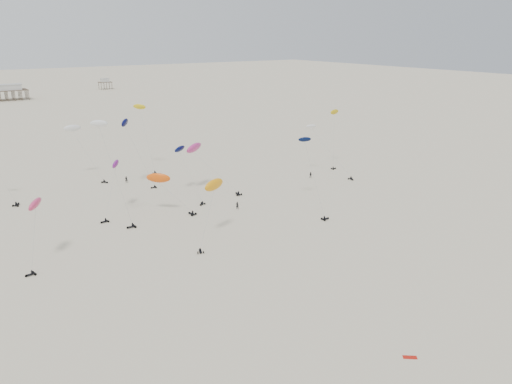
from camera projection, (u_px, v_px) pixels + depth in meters
ground_plane at (100, 138)px, 199.49m from camera, size 900.00×900.00×0.00m
pavilion_main at (9, 93)px, 311.55m from camera, size 21.00×13.00×9.80m
pavilion_small at (105, 84)px, 372.67m from camera, size 9.00×7.00×8.00m
rig_0 at (78, 138)px, 142.21m from camera, size 7.75×14.27×17.93m
rig_1 at (3, 179)px, 123.27m from camera, size 5.84×13.72×14.14m
rig_2 at (112, 163)px, 104.71m from camera, size 6.40×7.51×23.14m
rig_3 at (329, 149)px, 144.88m from camera, size 6.98×15.42×18.85m
rig_4 at (142, 119)px, 150.17m from camera, size 4.08×12.26×20.39m
rig_5 at (313, 170)px, 117.77m from camera, size 8.18×16.53×20.91m
rig_6 at (163, 183)px, 114.42m from camera, size 9.19×9.73×10.89m
rig_7 at (113, 176)px, 114.27m from camera, size 8.57×9.82×13.26m
rig_8 at (34, 214)px, 88.84m from camera, size 6.37×9.36×12.49m
rig_9 at (334, 127)px, 153.67m from camera, size 5.91×5.67×17.80m
rig_10 at (183, 158)px, 127.87m from camera, size 4.85×16.10×16.44m
rig_11 at (128, 130)px, 131.83m from camera, size 7.89×8.67×18.98m
rig_12 at (198, 152)px, 130.53m from camera, size 11.30×15.09×15.80m
rig_13 at (213, 192)px, 100.45m from camera, size 10.87×9.60×13.48m
spectator_0 at (237, 209)px, 119.01m from camera, size 0.94×0.94×2.16m
spectator_1 at (311, 178)px, 144.74m from camera, size 1.13×1.08×2.03m
spectator_3 at (127, 183)px, 140.11m from camera, size 0.94×0.80×2.17m
grounded_kite_b at (410, 358)px, 64.53m from camera, size 1.85×1.65×0.07m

